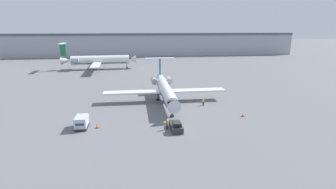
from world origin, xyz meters
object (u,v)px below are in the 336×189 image
Objects in this scene: airplane_main at (165,89)px; luggage_cart at (82,122)px; pushback_tug at (176,126)px; worker_by_wing at (203,101)px; traffic_cone_right at (243,115)px; airplane_parked_far_left at (98,60)px; traffic_cone_left at (97,126)px; worker_near_tug at (167,124)px.

luggage_cart is (-16.61, -15.21, -1.90)m from airplane_main.
worker_by_wing reaches higher than pushback_tug.
pushback_tug is 15.20m from traffic_cone_right.
luggage_cart is 30.67m from traffic_cone_right.
airplane_main is at bearing 136.94° from traffic_cone_right.
airplane_parked_far_left is at bearing 113.05° from airplane_main.
pushback_tug is 6.90× the size of traffic_cone_right.
traffic_cone_left is (-13.99, -15.56, -2.58)m from airplane_main.
pushback_tug is 1.28× the size of luggage_cart.
worker_near_tug is at bearing -163.34° from traffic_cone_right.
worker_by_wing is (9.87, 12.91, -0.01)m from worker_near_tug.
airplane_parked_far_left reaches higher than airplane_main.
worker_near_tug reaches higher than traffic_cone_left.
worker_near_tug reaches higher than pushback_tug.
pushback_tug is 2.49× the size of worker_by_wing.
luggage_cart is at bearing -175.97° from traffic_cone_right.
traffic_cone_left is (2.63, -0.34, -0.68)m from luggage_cart.
worker_by_wing is at bearing 125.86° from traffic_cone_right.
worker_near_tug is 16.49m from traffic_cone_right.
worker_near_tug is at bearing -73.89° from airplane_parked_far_left.
pushback_tug is at bearing -122.05° from worker_by_wing.
worker_near_tug is 1.01× the size of worker_by_wing.
traffic_cone_right is (15.79, 4.72, -0.66)m from worker_near_tug.
airplane_parked_far_left is (-7.65, 66.39, 3.41)m from traffic_cone_left.
luggage_cart is 66.29m from airplane_parked_far_left.
worker_by_wing is at bearing 25.87° from traffic_cone_left.
airplane_parked_far_left is (-5.02, 66.04, 2.74)m from luggage_cart.
airplane_parked_far_left reaches higher than worker_near_tug.
traffic_cone_right is (5.92, -8.18, -0.65)m from worker_by_wing.
airplane_main reaches higher than traffic_cone_left.
airplane_main is 17.99m from worker_near_tug.
worker_near_tug is (-1.50, 0.46, 0.33)m from pushback_tug.
worker_by_wing is 0.05× the size of airplane_parked_far_left.
airplane_main reaches higher than luggage_cart.
traffic_cone_right is (14.29, 5.18, -0.33)m from pushback_tug.
luggage_cart is at bearing 170.16° from worker_near_tug.
pushback_tug is 72.35m from airplane_parked_far_left.
traffic_cone_right is (30.58, 2.16, -0.77)m from luggage_cart.
traffic_cone_left is 28.07m from traffic_cone_right.
luggage_cart is 26.75m from worker_by_wing.
worker_by_wing is 2.16× the size of traffic_cone_left.
pushback_tug is 1.60m from worker_near_tug.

